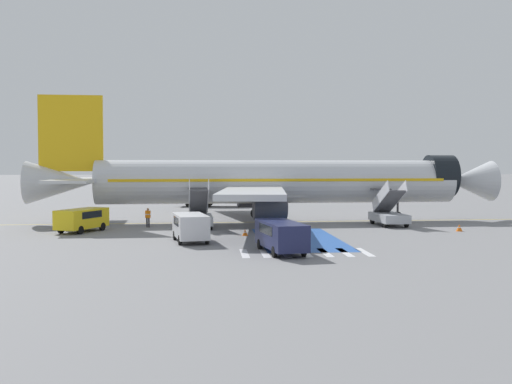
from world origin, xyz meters
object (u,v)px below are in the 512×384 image
(ground_crew_0, at_px, (148,216))
(ground_crew_1, at_px, (275,214))
(fuel_tanker, at_px, (215,193))
(traffic_cone_1, at_px, (245,232))
(service_van_0, at_px, (281,234))
(traffic_cone_2, at_px, (459,228))
(service_van_2, at_px, (82,218))
(airliner, at_px, (271,182))
(traffic_cone_0, at_px, (186,232))
(boarding_stairs_forward, at_px, (389,214))
(boarding_stairs_aft, at_px, (199,216))
(service_van_1, at_px, (190,225))

(ground_crew_0, relative_size, ground_crew_1, 0.91)
(fuel_tanker, relative_size, traffic_cone_1, 19.64)
(ground_crew_0, bearing_deg, service_van_0, 126.97)
(ground_crew_1, distance_m, traffic_cone_2, 15.06)
(service_van_2, relative_size, traffic_cone_1, 10.40)
(ground_crew_0, bearing_deg, airliner, -153.96)
(service_van_2, height_order, traffic_cone_2, service_van_2)
(traffic_cone_1, bearing_deg, traffic_cone_0, 178.41)
(ground_crew_0, bearing_deg, traffic_cone_2, 174.46)
(boarding_stairs_forward, bearing_deg, fuel_tanker, 118.12)
(boarding_stairs_forward, bearing_deg, service_van_0, -128.50)
(fuel_tanker, height_order, traffic_cone_0, fuel_tanker)
(boarding_stairs_forward, bearing_deg, ground_crew_1, 175.34)
(ground_crew_1, bearing_deg, traffic_cone_1, 27.15)
(airliner, height_order, traffic_cone_1, airliner)
(boarding_stairs_aft, xyz_separation_m, traffic_cone_0, (-0.79, -5.68, -0.69))
(service_van_0, height_order, traffic_cone_1, service_van_0)
(boarding_stairs_forward, xyz_separation_m, ground_crew_0, (-20.61, 0.11, -0.06))
(boarding_stairs_forward, xyz_separation_m, traffic_cone_2, (4.23, -4.82, -0.70))
(service_van_0, xyz_separation_m, ground_crew_0, (-9.41, 15.48, -0.20))
(ground_crew_0, bearing_deg, boarding_stairs_aft, 175.07)
(service_van_2, bearing_deg, service_van_0, -16.46)
(service_van_0, height_order, traffic_cone_2, service_van_0)
(service_van_1, bearing_deg, boarding_stairs_forward, -159.58)
(service_van_0, bearing_deg, fuel_tanker, 85.76)
(traffic_cone_0, distance_m, traffic_cone_1, 4.32)
(ground_crew_0, relative_size, traffic_cone_2, 2.91)
(fuel_tanker, relative_size, traffic_cone_2, 16.84)
(service_van_1, distance_m, ground_crew_1, 12.36)
(service_van_1, bearing_deg, fuel_tanker, -103.30)
(ground_crew_1, distance_m, traffic_cone_1, 7.52)
(service_van_1, bearing_deg, airliner, -126.41)
(service_van_0, bearing_deg, traffic_cone_2, 25.00)
(ground_crew_1, bearing_deg, service_van_2, -27.25)
(service_van_2, height_order, traffic_cone_0, service_van_2)
(boarding_stairs_aft, bearing_deg, ground_crew_0, 166.98)
(ground_crew_1, bearing_deg, service_van_1, 16.65)
(ground_crew_0, height_order, traffic_cone_1, ground_crew_0)
(boarding_stairs_aft, relative_size, service_van_1, 1.11)
(service_van_0, height_order, ground_crew_0, service_van_0)
(airliner, distance_m, traffic_cone_0, 13.22)
(ground_crew_0, height_order, traffic_cone_0, ground_crew_0)
(airliner, height_order, traffic_cone_2, airliner)
(service_van_1, relative_size, traffic_cone_2, 8.55)
(traffic_cone_2, bearing_deg, traffic_cone_1, -174.40)
(service_van_1, xyz_separation_m, traffic_cone_1, (3.91, 3.41, -0.90))
(boarding_stairs_aft, distance_m, service_van_2, 9.34)
(boarding_stairs_forward, xyz_separation_m, service_van_1, (-16.73, -9.90, 0.16))
(ground_crew_1, bearing_deg, boarding_stairs_aft, -30.26)
(fuel_tanker, bearing_deg, airliner, 18.05)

